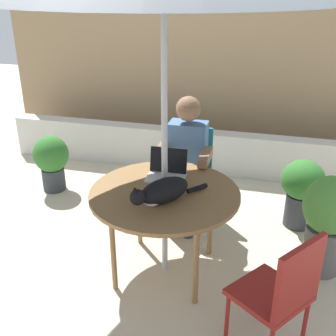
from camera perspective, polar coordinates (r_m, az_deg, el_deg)
The scene contains 12 objects.
ground_plane at distance 3.58m, azimuth -0.41°, elevation -13.38°, with size 14.00×14.00×0.00m, color beige.
fence_back at distance 5.43m, azimuth 6.55°, elevation 11.50°, with size 5.49×0.08×1.94m, color #937756.
planter_wall_low at distance 5.11m, azimuth 5.19°, elevation 2.17°, with size 4.94×0.20×0.50m, color beige.
patio_table at distance 3.21m, azimuth -0.45°, elevation -4.00°, with size 1.13×1.13×0.72m.
chair_occupied at distance 4.06m, azimuth 2.85°, elevation 0.22°, with size 0.40×0.40×0.89m.
chair_empty at distance 2.68m, azimuth 14.99°, elevation -15.46°, with size 0.56×0.56×0.89m.
person_seated at distance 3.85m, azimuth 2.42°, elevation 1.56°, with size 0.48×0.48×1.23m.
laptop at distance 3.40m, azimuth -0.11°, elevation -0.09°, with size 0.31×0.26×0.21m.
cat at distance 3.01m, azimuth -0.85°, elevation -3.17°, with size 0.47×0.52×0.17m.
potted_plant_near_fence at distance 4.78m, azimuth -15.29°, elevation 1.12°, with size 0.38×0.38×0.62m.
potted_plant_by_chair at distance 3.55m, azimuth 20.50°, elevation -6.45°, with size 0.41×0.41×0.83m.
potted_plant_corner at distance 4.13m, azimuth 17.42°, elevation -2.58°, with size 0.40×0.40×0.66m.
Camera 1 is at (0.73, -2.71, 2.22)m, focal length 45.69 mm.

